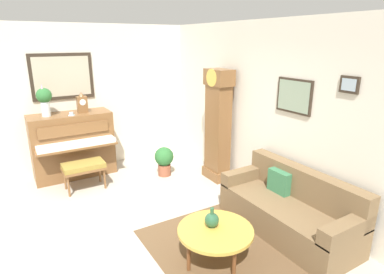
# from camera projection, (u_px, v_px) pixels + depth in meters

# --- Properties ---
(ground_plane) EXTENTS (6.40, 6.00, 0.10)m
(ground_plane) POSITION_uv_depth(u_px,v_px,m) (123.00, 232.00, 4.44)
(ground_plane) COLOR #B2A899
(wall_left) EXTENTS (0.13, 4.90, 2.80)m
(wall_left) POSITION_uv_depth(u_px,v_px,m) (72.00, 99.00, 6.14)
(wall_left) COLOR silver
(wall_left) RESTS_ON ground_plane
(wall_back) EXTENTS (5.30, 0.13, 2.80)m
(wall_back) POSITION_uv_depth(u_px,v_px,m) (259.00, 110.00, 5.19)
(wall_back) COLOR silver
(wall_back) RESTS_ON ground_plane
(area_rug) EXTENTS (2.10, 1.50, 0.01)m
(area_rug) POSITION_uv_depth(u_px,v_px,m) (223.00, 255.00, 3.87)
(area_rug) COLOR brown
(area_rug) RESTS_ON ground_plane
(piano) EXTENTS (0.87, 1.44, 1.20)m
(piano) POSITION_uv_depth(u_px,v_px,m) (73.00, 145.00, 6.00)
(piano) COLOR brown
(piano) RESTS_ON ground_plane
(piano_bench) EXTENTS (0.42, 0.70, 0.48)m
(piano_bench) POSITION_uv_depth(u_px,v_px,m) (84.00, 167.00, 5.48)
(piano_bench) COLOR brown
(piano_bench) RESTS_ON ground_plane
(grandfather_clock) EXTENTS (0.52, 0.34, 2.03)m
(grandfather_clock) POSITION_uv_depth(u_px,v_px,m) (218.00, 128.00, 5.77)
(grandfather_clock) COLOR brown
(grandfather_clock) RESTS_ON ground_plane
(couch) EXTENTS (1.90, 0.80, 0.84)m
(couch) POSITION_uv_depth(u_px,v_px,m) (289.00, 209.00, 4.31)
(couch) COLOR brown
(couch) RESTS_ON ground_plane
(coffee_table) EXTENTS (0.88, 0.88, 0.41)m
(coffee_table) POSITION_uv_depth(u_px,v_px,m) (215.00, 231.00, 3.68)
(coffee_table) COLOR gold
(coffee_table) RESTS_ON ground_plane
(mantel_clock) EXTENTS (0.13, 0.18, 0.38)m
(mantel_clock) POSITION_uv_depth(u_px,v_px,m) (82.00, 103.00, 5.89)
(mantel_clock) COLOR brown
(mantel_clock) RESTS_ON piano
(flower_vase) EXTENTS (0.26, 0.26, 0.58)m
(flower_vase) POSITION_uv_depth(u_px,v_px,m) (44.00, 99.00, 5.54)
(flower_vase) COLOR silver
(flower_vase) RESTS_ON piano
(teacup) EXTENTS (0.12, 0.12, 0.06)m
(teacup) POSITION_uv_depth(u_px,v_px,m) (71.00, 114.00, 5.70)
(teacup) COLOR #ADC6D6
(teacup) RESTS_ON piano
(green_jug) EXTENTS (0.17, 0.17, 0.24)m
(green_jug) POSITION_uv_depth(u_px,v_px,m) (212.00, 220.00, 3.70)
(green_jug) COLOR #234C33
(green_jug) RESTS_ON coffee_table
(potted_plant) EXTENTS (0.36, 0.36, 0.56)m
(potted_plant) POSITION_uv_depth(u_px,v_px,m) (164.00, 159.00, 6.07)
(potted_plant) COLOR #935138
(potted_plant) RESTS_ON ground_plane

